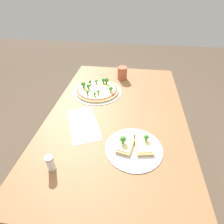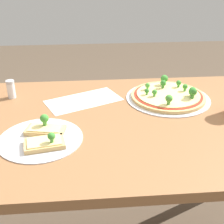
% 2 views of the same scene
% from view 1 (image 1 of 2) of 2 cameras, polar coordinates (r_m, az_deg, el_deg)
% --- Properties ---
extents(ground_plane, '(8.00, 8.00, 0.00)m').
position_cam_1_polar(ground_plane, '(1.71, 1.17, -20.44)').
color(ground_plane, brown).
extents(dining_table, '(1.39, 0.86, 0.75)m').
position_cam_1_polar(dining_table, '(1.19, 1.57, -3.56)').
color(dining_table, brown).
rests_on(dining_table, ground_plane).
extents(pizza_tray_whole, '(0.37, 0.37, 0.07)m').
position_cam_1_polar(pizza_tray_whole, '(1.35, -4.80, 7.23)').
color(pizza_tray_whole, silver).
rests_on(pizza_tray_whole, dining_table).
extents(pizza_tray_slice, '(0.29, 0.29, 0.07)m').
position_cam_1_polar(pizza_tray_slice, '(0.92, 7.28, -10.89)').
color(pizza_tray_slice, silver).
rests_on(pizza_tray_slice, dining_table).
extents(drinking_cup, '(0.08, 0.08, 0.11)m').
position_cam_1_polar(drinking_cup, '(1.51, 3.38, 12.54)').
color(drinking_cup, '#AD5138').
rests_on(drinking_cup, dining_table).
extents(condiment_shaker, '(0.04, 0.04, 0.08)m').
position_cam_1_polar(condiment_shaker, '(0.86, -19.43, -15.45)').
color(condiment_shaker, silver).
rests_on(condiment_shaker, dining_table).
extents(paper_menu, '(0.36, 0.28, 0.00)m').
position_cam_1_polar(paper_menu, '(1.06, -9.34, -3.79)').
color(paper_menu, silver).
rests_on(paper_menu, dining_table).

